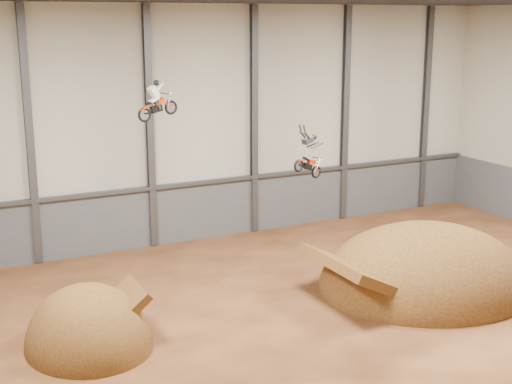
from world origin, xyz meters
TOP-DOWN VIEW (x-y plane):
  - floor at (0.00, 0.00)m, footprint 40.00×40.00m
  - back_wall at (0.00, 15.00)m, footprint 40.00×0.10m
  - lower_band_back at (0.00, 14.90)m, footprint 39.80×0.18m
  - steel_rail at (0.00, 14.75)m, footprint 39.80×0.35m
  - steel_column_1 at (-10.00, 14.80)m, footprint 0.40×0.36m
  - steel_column_2 at (-3.33, 14.80)m, footprint 0.40×0.36m
  - steel_column_3 at (3.33, 14.80)m, footprint 0.40×0.36m
  - steel_column_4 at (10.00, 14.80)m, footprint 0.40×0.36m
  - steel_column_5 at (16.67, 14.80)m, footprint 0.40×0.36m
  - takeoff_ramp at (-10.08, 3.31)m, footprint 5.15×5.94m
  - landing_ramp at (6.66, 2.30)m, footprint 11.01×9.74m
  - fmx_rider_a at (-5.49, 6.91)m, footprint 2.46×1.28m
  - fmx_rider_b at (0.67, 4.09)m, footprint 3.21×1.56m

SIDE VIEW (x-z plane):
  - floor at x=0.00m, z-range 0.00..0.00m
  - takeoff_ramp at x=-10.08m, z-range -2.57..2.57m
  - landing_ramp at x=6.66m, z-range -3.18..3.18m
  - lower_band_back at x=0.00m, z-range 0.00..3.50m
  - steel_rail at x=0.00m, z-range 3.45..3.65m
  - back_wall at x=0.00m, z-range 0.00..14.00m
  - steel_column_1 at x=-10.00m, z-range 0.05..13.95m
  - steel_column_2 at x=-3.33m, z-range 0.05..13.95m
  - steel_column_3 at x=3.33m, z-range 0.05..13.95m
  - steel_column_4 at x=10.00m, z-range 0.05..13.95m
  - steel_column_5 at x=16.67m, z-range 0.05..13.95m
  - fmx_rider_b at x=0.67m, z-range 5.63..8.56m
  - fmx_rider_a at x=-5.49m, z-range 8.58..10.76m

